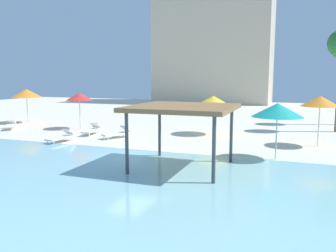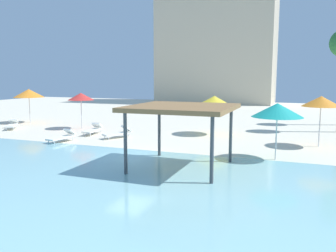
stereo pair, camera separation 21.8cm
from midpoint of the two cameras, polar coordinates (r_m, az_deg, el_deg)
name	(u,v)px [view 1 (the left image)]	position (r m, az deg, el deg)	size (l,w,h in m)	color
ground_plane	(138,158)	(16.81, -5.26, -5.16)	(80.00, 80.00, 0.00)	beige
lagoon_water	(72,190)	(12.46, -15.91, -10.07)	(44.00, 13.50, 0.04)	#8CC6CC
shade_pavilion	(183,110)	(14.40, 2.00, 2.71)	(4.15, 4.15, 2.66)	#42474C
beach_umbrella_teal_0	(277,110)	(16.75, 17.12, 2.52)	(2.34, 2.34, 2.64)	silver
beach_umbrella_orange_1	(320,101)	(20.79, 23.35, 3.74)	(2.08, 2.08, 2.80)	silver
beach_umbrella_yellow_2	(213,101)	(23.40, 7.15, 4.12)	(2.41, 2.41, 2.59)	silver
beach_umbrella_red_3	(79,97)	(26.50, -14.53, 4.67)	(1.93, 1.93, 2.66)	silver
beach_umbrella_orange_5	(26,93)	(31.26, -22.33, 4.97)	(2.48, 2.48, 2.83)	silver
lounge_chair_0	(62,137)	(21.55, -17.23, -1.67)	(0.84, 1.96, 0.74)	white
lounge_chair_1	(10,125)	(28.24, -24.62, 0.19)	(1.58, 1.90, 0.74)	white
lounge_chair_2	(118,133)	(22.25, -8.42, -1.09)	(1.47, 1.94, 0.74)	white
lounge_chair_3	(92,129)	(23.94, -12.56, -0.56)	(0.79, 1.95, 0.74)	white
hotel_block_0	(214,46)	(53.92, 7.43, 12.90)	(16.83, 8.85, 16.93)	beige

